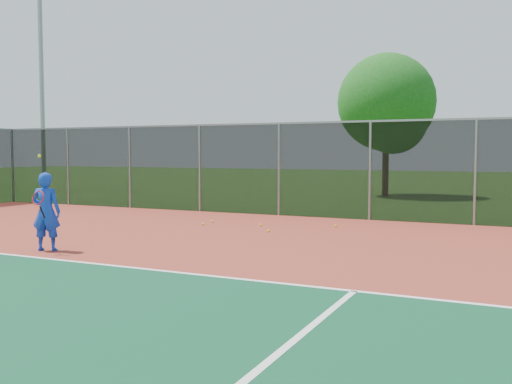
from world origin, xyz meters
TOP-DOWN VIEW (x-y plane):
  - ground at (0.00, 0.00)m, footprint 120.00×120.00m
  - court_apron at (0.00, 2.00)m, footprint 30.00×20.00m
  - fence_back at (0.00, 12.00)m, footprint 30.00×0.06m
  - tennis_player at (-4.79, 3.71)m, footprint 0.70×0.71m
  - practice_ball_0 at (-1.70, 8.22)m, footprint 0.07×0.07m
  - practice_ball_2 at (-3.95, 8.72)m, footprint 0.07×0.07m
  - practice_ball_3 at (-2.39, 9.25)m, footprint 0.07×0.07m
  - practice_ball_4 at (-4.03, 9.41)m, footprint 0.07×0.07m
  - practice_ball_6 at (-0.42, 9.92)m, footprint 0.07×0.07m
  - floodlight_nw at (-19.67, 18.29)m, footprint 0.90×0.40m
  - tree_back_left at (-1.58, 21.79)m, footprint 4.57×4.57m

SIDE VIEW (x-z plane):
  - ground at x=0.00m, z-range 0.00..0.00m
  - court_apron at x=0.00m, z-range 0.00..0.02m
  - practice_ball_0 at x=-1.70m, z-range 0.02..0.09m
  - practice_ball_2 at x=-3.95m, z-range 0.02..0.09m
  - practice_ball_3 at x=-2.39m, z-range 0.02..0.09m
  - practice_ball_4 at x=-4.03m, z-range 0.02..0.09m
  - practice_ball_6 at x=-0.42m, z-range 0.02..0.09m
  - tennis_player at x=-4.79m, z-range -0.16..1.86m
  - fence_back at x=0.00m, z-range 0.05..3.08m
  - tree_back_left at x=-1.58m, z-range 0.86..7.56m
  - floodlight_nw at x=-19.67m, z-range 0.77..12.78m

